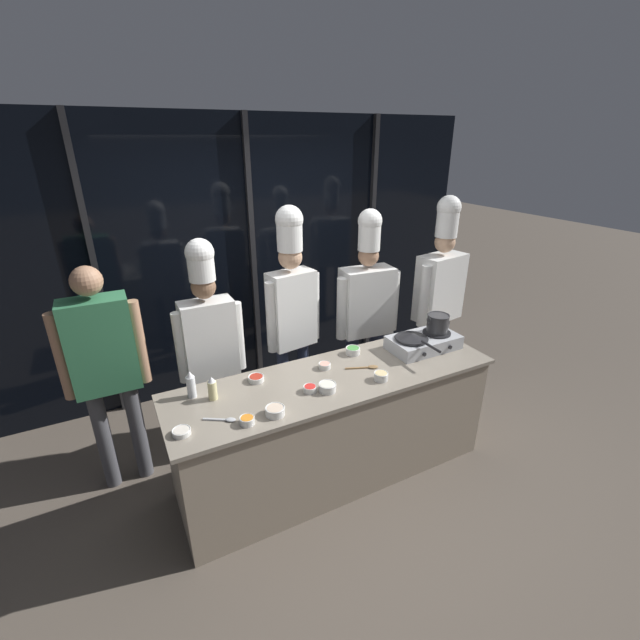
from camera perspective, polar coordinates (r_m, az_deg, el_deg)
ground_plane at (r=3.67m, az=1.91°, el=-19.45°), size 24.00×24.00×0.00m
window_wall_back at (r=4.45m, az=-9.08°, el=8.23°), size 5.03×0.09×2.70m
demo_counter at (r=3.38m, az=2.01°, el=-13.93°), size 2.45×0.72×0.88m
portable_stove at (r=3.60m, az=13.63°, el=-2.86°), size 0.57×0.33×0.12m
frying_pan at (r=3.48m, az=12.15°, el=-2.15°), size 0.27×0.47×0.04m
stock_pot at (r=3.62m, az=15.43°, el=-0.40°), size 0.20×0.18×0.15m
squeeze_bottle_oil at (r=2.93m, az=-14.17°, el=-8.85°), size 0.06×0.06×0.17m
squeeze_bottle_clear at (r=2.98m, az=-16.82°, el=-8.26°), size 0.06×0.06×0.19m
prep_bowl_chicken at (r=2.74m, az=-6.01°, el=-11.90°), size 0.12×0.12×0.05m
prep_bowl_shrimp at (r=3.22m, az=0.63°, el=-6.07°), size 0.09×0.09×0.04m
prep_bowl_onion at (r=2.70m, az=-17.99°, el=-13.96°), size 0.11×0.11×0.03m
prep_bowl_chili_flakes at (r=3.10m, az=-8.51°, el=-7.67°), size 0.12×0.12×0.04m
prep_bowl_carrots at (r=2.69m, az=-9.70°, el=-13.01°), size 0.09×0.09×0.05m
prep_bowl_garlic at (r=2.95m, az=0.99°, el=-8.89°), size 0.12×0.12×0.06m
prep_bowl_scallions at (r=3.43m, az=4.41°, el=-4.04°), size 0.12×0.12×0.06m
prep_bowl_bell_pepper at (r=2.95m, az=-1.34°, el=-9.10°), size 0.09×0.09×0.04m
prep_bowl_ginger at (r=3.10m, az=8.13°, el=-7.37°), size 0.10×0.10×0.06m
serving_spoon_slotted at (r=3.25m, az=6.49°, el=-6.26°), size 0.25×0.12×0.02m
serving_spoon_solid at (r=2.75m, az=-12.50°, el=-12.84°), size 0.19×0.13×0.02m
person_guest at (r=3.34m, az=-26.80°, el=-4.87°), size 0.56×0.22×1.73m
chef_head at (r=3.38m, az=-14.56°, el=-2.23°), size 0.52×0.21×1.84m
chef_sous at (r=3.60m, az=-3.80°, el=2.19°), size 0.51×0.26×2.01m
chef_line at (r=3.97m, az=6.21°, el=2.33°), size 0.62×0.29×1.93m
chef_pastry at (r=4.34m, az=15.69°, el=4.15°), size 0.62×0.32×2.00m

